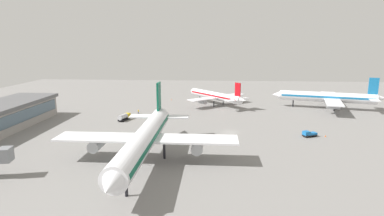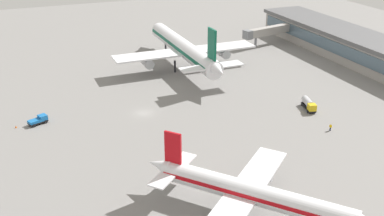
% 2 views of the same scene
% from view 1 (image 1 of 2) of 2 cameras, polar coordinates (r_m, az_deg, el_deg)
% --- Properties ---
extents(ground, '(288.00, 288.00, 0.00)m').
position_cam_1_polar(ground, '(105.80, 6.80, -4.34)').
color(ground, gray).
extents(airplane_at_gate, '(38.45, 47.13, 14.54)m').
position_cam_1_polar(airplane_at_gate, '(153.03, 23.28, 1.81)').
color(airplane_at_gate, white).
rests_on(airplane_at_gate, ground).
extents(airplane_taxiing, '(32.54, 29.59, 12.07)m').
position_cam_1_polar(airplane_taxiing, '(149.70, 4.27, 2.19)').
color(airplane_taxiing, white).
rests_on(airplane_taxiing, ground).
extents(airplane_distant, '(56.88, 45.43, 17.35)m').
position_cam_1_polar(airplane_distant, '(78.04, -8.50, -5.41)').
color(airplane_distant, white).
rests_on(airplane_distant, ground).
extents(fuel_truck, '(6.58, 3.55, 2.50)m').
position_cam_1_polar(fuel_truck, '(123.17, -12.13, -1.55)').
color(fuel_truck, black).
rests_on(fuel_truck, ground).
extents(pushback_tractor, '(3.52, 4.79, 1.90)m').
position_cam_1_polar(pushback_tractor, '(106.30, 20.33, -4.38)').
color(pushback_tractor, black).
rests_on(pushback_tractor, ground).
extents(ground_crew_worker, '(0.53, 0.53, 1.67)m').
position_cam_1_polar(ground_crew_worker, '(133.99, -9.65, -0.62)').
color(ground_crew_worker, '#1E2338').
rests_on(ground_crew_worker, ground).
extents(safety_cone_near_gate, '(0.44, 0.44, 0.60)m').
position_cam_1_polar(safety_cone_near_gate, '(163.29, -3.75, 1.54)').
color(safety_cone_near_gate, '#EA590C').
rests_on(safety_cone_near_gate, ground).
extents(safety_cone_mid_apron, '(0.44, 0.44, 0.60)m').
position_cam_1_polar(safety_cone_mid_apron, '(108.34, 22.93, -4.66)').
color(safety_cone_mid_apron, '#EA590C').
rests_on(safety_cone_mid_apron, ground).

